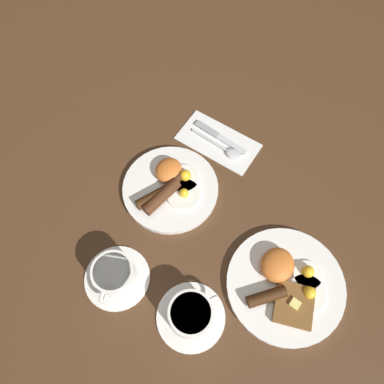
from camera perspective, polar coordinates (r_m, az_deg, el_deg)
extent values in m
plane|color=#4C301C|center=(0.94, -3.27, 0.32)|extent=(3.00, 3.00, 0.00)
cylinder|color=white|center=(0.93, -3.29, 0.53)|extent=(0.24, 0.24, 0.01)
cylinder|color=white|center=(0.93, -1.24, 2.13)|extent=(0.08, 0.08, 0.01)
sphere|color=yellow|center=(0.92, -1.05, 2.55)|extent=(0.03, 0.03, 0.03)
cylinder|color=white|center=(0.91, -1.21, -0.12)|extent=(0.08, 0.08, 0.01)
sphere|color=yellow|center=(0.91, -1.14, 0.03)|extent=(0.02, 0.02, 0.02)
ellipsoid|color=orange|center=(0.93, -3.60, 3.37)|extent=(0.07, 0.06, 0.03)
cylinder|color=#3A1F0D|center=(0.90, -5.91, -0.75)|extent=(0.09, 0.06, 0.03)
cylinder|color=#452513|center=(0.90, -4.46, -0.81)|extent=(0.11, 0.05, 0.03)
cylinder|color=#402210|center=(0.91, -3.56, 0.68)|extent=(0.10, 0.04, 0.02)
cylinder|color=white|center=(0.88, 14.05, -13.57)|extent=(0.26, 0.26, 0.01)
cylinder|color=white|center=(0.88, 17.21, -11.96)|extent=(0.06, 0.06, 0.01)
sphere|color=yellow|center=(0.88, 17.25, -11.49)|extent=(0.03, 0.03, 0.03)
cylinder|color=white|center=(0.87, 17.04, -14.55)|extent=(0.08, 0.08, 0.01)
sphere|color=yellow|center=(0.87, 17.45, -14.43)|extent=(0.03, 0.03, 0.03)
ellipsoid|color=orange|center=(0.86, 12.86, -10.76)|extent=(0.08, 0.07, 0.04)
cylinder|color=#381E0C|center=(0.84, 11.29, -15.36)|extent=(0.08, 0.08, 0.03)
cube|color=brown|center=(0.86, 15.27, -16.24)|extent=(0.11, 0.10, 0.01)
cube|color=#F4E072|center=(0.85, 15.44, -16.12)|extent=(0.02, 0.02, 0.01)
cylinder|color=white|center=(0.87, -11.34, -12.68)|extent=(0.15, 0.15, 0.01)
cylinder|color=white|center=(0.84, -11.75, -12.15)|extent=(0.09, 0.09, 0.06)
cylinder|color=brown|center=(0.82, -12.11, -11.70)|extent=(0.08, 0.08, 0.00)
torus|color=white|center=(0.83, -13.18, -14.90)|extent=(0.04, 0.02, 0.04)
cylinder|color=white|center=(0.84, -0.18, -18.47)|extent=(0.15, 0.15, 0.01)
cylinder|color=white|center=(0.81, -0.19, -18.17)|extent=(0.09, 0.09, 0.06)
cylinder|color=brown|center=(0.78, -0.20, -17.90)|extent=(0.08, 0.08, 0.00)
torus|color=white|center=(0.81, 2.70, -16.36)|extent=(0.04, 0.02, 0.04)
cube|color=white|center=(1.01, 4.01, 7.68)|extent=(0.12, 0.21, 0.01)
cube|color=silver|center=(1.00, 6.07, 7.23)|extent=(0.02, 0.09, 0.00)
cube|color=#9E9EA3|center=(1.02, 2.34, 9.56)|extent=(0.02, 0.07, 0.01)
ellipsoid|color=silver|center=(0.98, 6.34, 5.79)|extent=(0.03, 0.04, 0.01)
cube|color=silver|center=(1.00, 2.67, 7.94)|extent=(0.01, 0.11, 0.00)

